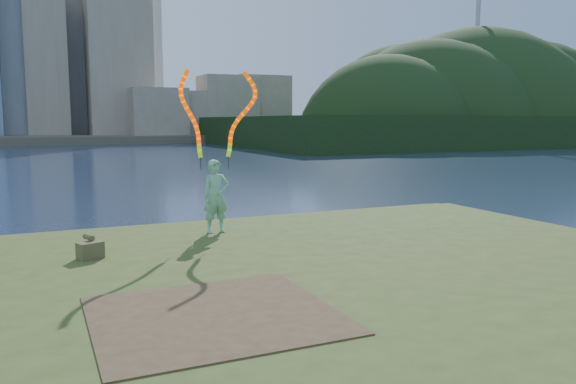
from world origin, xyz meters
name	(u,v)px	position (x,y,z in m)	size (l,w,h in m)	color
ground	(273,289)	(0.00, 0.00, 0.00)	(320.00, 320.00, 0.00)	#19253E
grassy_knoll	(326,306)	(0.00, -2.30, 0.34)	(20.00, 18.00, 0.80)	#384819
dirt_patch	(214,314)	(-2.20, -3.20, 0.81)	(3.20, 3.00, 0.02)	#47331E
far_shore	(62,137)	(0.00, 95.00, 0.60)	(320.00, 40.00, 1.20)	#514C3B
wooded_hill	(471,142)	(59.57, 59.96, 0.16)	(78.00, 50.00, 63.00)	black
woman_with_ribbons	(215,173)	(-0.48, 2.31, 2.20)	(2.09, 0.45, 4.09)	#11773D
canvas_bag	(90,249)	(-3.44, 0.84, 0.98)	(0.53, 0.60, 0.43)	brown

